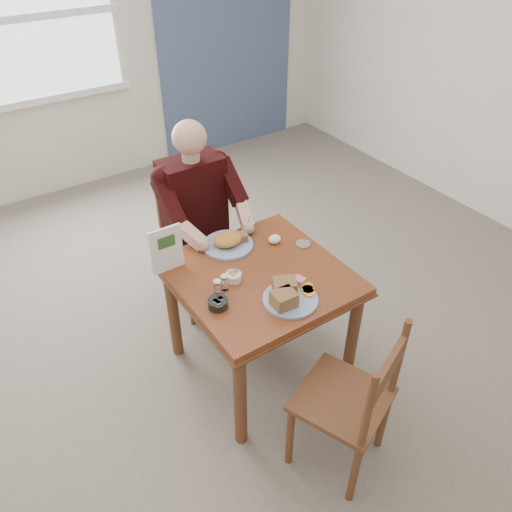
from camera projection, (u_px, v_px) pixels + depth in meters
floor at (260, 364)px, 3.23m from camera, size 6.00×6.00×0.00m
wall_back at (69, 37)px, 4.37m from camera, size 5.50×0.00×5.50m
accent_panel at (227, 16)px, 5.07m from camera, size 1.60×0.02×2.80m
lemon_wedge at (281, 306)px, 2.54m from camera, size 0.07×0.05×0.03m
napkin at (275, 239)px, 3.00m from camera, size 0.10×0.09×0.05m
metal_dish at (303, 244)px, 2.99m from camera, size 0.09×0.09×0.01m
window at (16, 19)px, 4.05m from camera, size 1.72×0.04×1.42m
table at (260, 289)px, 2.84m from camera, size 0.92×0.92×0.75m
chair_far at (196, 244)px, 3.47m from camera, size 0.42×0.42×0.95m
chair_near at (351, 402)px, 2.42m from camera, size 0.55×0.55×0.95m
diner at (199, 209)px, 3.21m from camera, size 0.53×0.56×1.39m
near_plate at (288, 295)px, 2.58m from camera, size 0.34×0.34×0.10m
far_plate at (229, 242)px, 2.97m from camera, size 0.39×0.39×0.08m
caddy at (234, 277)px, 2.72m from camera, size 0.11×0.11×0.07m
shakers at (221, 285)px, 2.62m from camera, size 0.10×0.07×0.09m
creamer at (218, 303)px, 2.55m from camera, size 0.13×0.13×0.05m
menu at (166, 249)px, 2.72m from camera, size 0.19×0.02×0.28m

